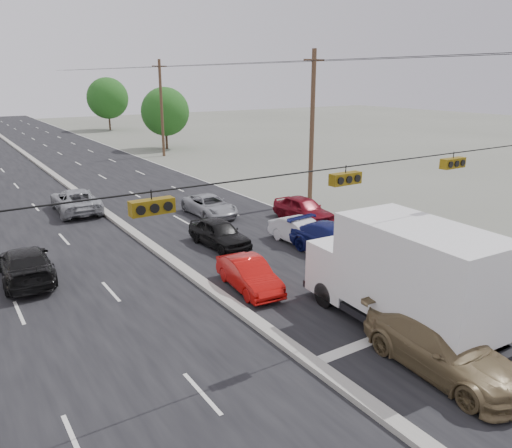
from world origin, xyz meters
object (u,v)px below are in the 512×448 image
at_px(queue_car_c, 210,206).
at_px(oncoming_far, 76,201).
at_px(queue_car_a, 219,233).
at_px(utility_pole_right_b, 312,128).
at_px(queue_car_e, 304,210).
at_px(utility_pole_right_c, 162,108).
at_px(tree_right_mid, 165,112).
at_px(red_sedan, 249,275).
at_px(queue_car_b, 302,232).
at_px(tan_sedan, 443,348).
at_px(oncoming_near, 26,265).
at_px(queue_car_d, 336,241).
at_px(box_truck, 403,276).
at_px(tree_right_far, 108,98).

distance_m(queue_car_c, oncoming_far, 8.61).
xyz_separation_m(queue_car_a, oncoming_far, (-4.40, 10.82, 0.05)).
relative_size(utility_pole_right_b, queue_car_e, 2.29).
height_order(utility_pole_right_c, oncoming_far, utility_pole_right_c).
height_order(tree_right_mid, red_sedan, tree_right_mid).
distance_m(queue_car_b, oncoming_far, 15.18).
distance_m(tan_sedan, oncoming_near, 16.61).
height_order(utility_pole_right_c, queue_car_a, utility_pole_right_c).
bearing_deg(queue_car_d, box_truck, -119.96).
xyz_separation_m(box_truck, red_sedan, (-2.56, 5.57, -1.33)).
bearing_deg(queue_car_a, queue_car_b, -32.43).
xyz_separation_m(tree_right_far, tan_sedan, (-13.00, -72.84, -4.20)).
bearing_deg(box_truck, queue_car_a, 98.08).
relative_size(utility_pole_right_c, queue_car_e, 2.29).
bearing_deg(tree_right_mid, queue_car_e, -99.59).
bearing_deg(queue_car_a, queue_car_d, -50.56).
xyz_separation_m(tree_right_mid, queue_car_c, (-9.66, -29.03, -3.72)).
relative_size(queue_car_b, queue_car_c, 0.89).
bearing_deg(queue_car_d, queue_car_a, 127.80).
bearing_deg(queue_car_b, oncoming_near, 165.35).
relative_size(box_truck, red_sedan, 2.00).
xyz_separation_m(tree_right_far, queue_car_d, (-9.00, -63.73, -4.21)).
height_order(queue_car_c, oncoming_far, oncoming_far).
relative_size(utility_pole_right_b, tree_right_far, 1.23).
height_order(tan_sedan, queue_car_c, tan_sedan).
bearing_deg(queue_car_d, tree_right_mid, 72.89).
distance_m(tree_right_far, queue_car_a, 61.03).
distance_m(queue_car_a, oncoming_near, 9.01).
relative_size(queue_car_c, oncoming_far, 0.83).
height_order(utility_pole_right_c, queue_car_e, utility_pole_right_c).
xyz_separation_m(queue_car_a, queue_car_e, (6.38, 1.22, 0.05)).
relative_size(queue_car_a, oncoming_far, 0.76).
height_order(utility_pole_right_b, oncoming_far, utility_pole_right_b).
relative_size(queue_car_d, oncoming_far, 0.95).
xyz_separation_m(utility_pole_right_b, utility_pole_right_c, (0.00, 25.00, 0.00)).
height_order(red_sedan, oncoming_near, oncoming_near).
relative_size(queue_car_a, queue_car_b, 1.03).
bearing_deg(utility_pole_right_c, oncoming_near, -122.63).
bearing_deg(tan_sedan, queue_car_d, 69.69).
distance_m(tree_right_mid, queue_car_d, 39.71).
distance_m(utility_pole_right_b, queue_car_e, 6.28).
xyz_separation_m(utility_pole_right_c, red_sedan, (-11.10, -34.83, -4.47)).
bearing_deg(queue_car_e, queue_car_c, 132.78).
bearing_deg(queue_car_e, tan_sedan, -114.55).
bearing_deg(utility_pole_right_b, oncoming_far, 155.49).
distance_m(utility_pole_right_b, tree_right_far, 55.11).
bearing_deg(oncoming_near, queue_car_a, 179.45).
bearing_deg(red_sedan, tree_right_mid, 77.25).
xyz_separation_m(red_sedan, queue_car_a, (1.60, 5.35, 0.06)).
xyz_separation_m(queue_car_a, queue_car_c, (2.34, 5.45, -0.07)).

